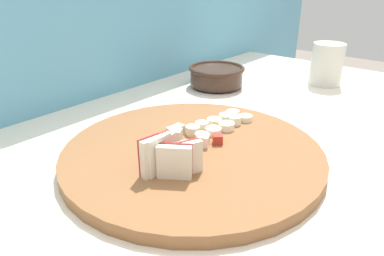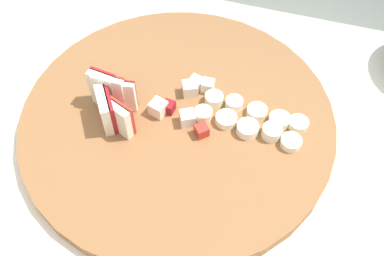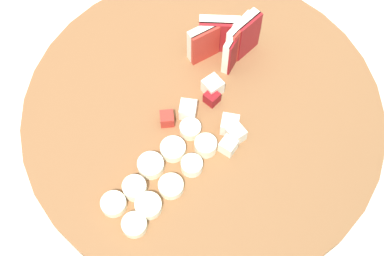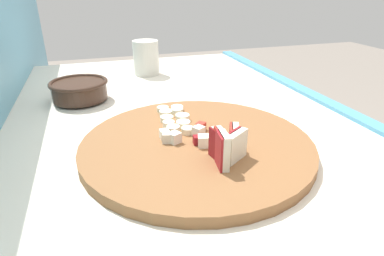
{
  "view_description": "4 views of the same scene",
  "coord_description": "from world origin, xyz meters",
  "px_view_note": "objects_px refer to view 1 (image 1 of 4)",
  "views": [
    {
      "loc": [
        -0.41,
        -0.32,
        1.18
      ],
      "look_at": [
        -0.02,
        0.02,
        0.95
      ],
      "focal_mm": 33.5,
      "sensor_mm": 36.0,
      "label": 1
    },
    {
      "loc": [
        0.12,
        -0.32,
        1.38
      ],
      "look_at": [
        0.02,
        -0.02,
        0.94
      ],
      "focal_mm": 40.81,
      "sensor_mm": 36.0,
      "label": 2
    },
    {
      "loc": [
        0.24,
        0.19,
        1.43
      ],
      "look_at": [
        0.04,
        0.04,
        0.95
      ],
      "focal_mm": 47.91,
      "sensor_mm": 36.0,
      "label": 3
    },
    {
      "loc": [
        -0.52,
        0.19,
        1.18
      ],
      "look_at": [
        0.01,
        0.03,
        0.93
      ],
      "focal_mm": 30.25,
      "sensor_mm": 36.0,
      "label": 4
    }
  ],
  "objects_px": {
    "apple_wedge_fan": "(168,157)",
    "apple_dice_pile": "(187,139)",
    "banana_slice_rows": "(220,124)",
    "cutting_board": "(192,153)",
    "small_jar": "(327,64)",
    "ceramic_bowl": "(216,75)"
  },
  "relations": [
    {
      "from": "apple_wedge_fan",
      "to": "apple_dice_pile",
      "type": "height_order",
      "value": "apple_wedge_fan"
    },
    {
      "from": "apple_wedge_fan",
      "to": "banana_slice_rows",
      "type": "bearing_deg",
      "value": 12.44
    },
    {
      "from": "apple_dice_pile",
      "to": "banana_slice_rows",
      "type": "bearing_deg",
      "value": -0.72
    },
    {
      "from": "cutting_board",
      "to": "apple_wedge_fan",
      "type": "bearing_deg",
      "value": -164.02
    },
    {
      "from": "apple_wedge_fan",
      "to": "apple_dice_pile",
      "type": "relative_size",
      "value": 0.8
    },
    {
      "from": "small_jar",
      "to": "banana_slice_rows",
      "type": "bearing_deg",
      "value": 177.1
    },
    {
      "from": "apple_dice_pile",
      "to": "small_jar",
      "type": "bearing_deg",
      "value": -2.53
    },
    {
      "from": "apple_dice_pile",
      "to": "banana_slice_rows",
      "type": "height_order",
      "value": "apple_dice_pile"
    },
    {
      "from": "banana_slice_rows",
      "to": "apple_dice_pile",
      "type": "bearing_deg",
      "value": 179.28
    },
    {
      "from": "apple_wedge_fan",
      "to": "ceramic_bowl",
      "type": "relative_size",
      "value": 0.52
    },
    {
      "from": "cutting_board",
      "to": "banana_slice_rows",
      "type": "distance_m",
      "value": 0.1
    },
    {
      "from": "cutting_board",
      "to": "apple_wedge_fan",
      "type": "height_order",
      "value": "apple_wedge_fan"
    },
    {
      "from": "apple_dice_pile",
      "to": "cutting_board",
      "type": "bearing_deg",
      "value": -108.17
    },
    {
      "from": "apple_wedge_fan",
      "to": "banana_slice_rows",
      "type": "distance_m",
      "value": 0.19
    },
    {
      "from": "banana_slice_rows",
      "to": "small_jar",
      "type": "height_order",
      "value": "small_jar"
    },
    {
      "from": "ceramic_bowl",
      "to": "small_jar",
      "type": "relative_size",
      "value": 1.33
    },
    {
      "from": "apple_wedge_fan",
      "to": "apple_dice_pile",
      "type": "bearing_deg",
      "value": 25.01
    },
    {
      "from": "apple_dice_pile",
      "to": "small_jar",
      "type": "xyz_separation_m",
      "value": [
        0.55,
        -0.02,
        0.03
      ]
    },
    {
      "from": "banana_slice_rows",
      "to": "small_jar",
      "type": "xyz_separation_m",
      "value": [
        0.46,
        -0.02,
        0.03
      ]
    },
    {
      "from": "small_jar",
      "to": "cutting_board",
      "type": "bearing_deg",
      "value": 179.31
    },
    {
      "from": "cutting_board",
      "to": "apple_dice_pile",
      "type": "bearing_deg",
      "value": 71.83
    },
    {
      "from": "apple_wedge_fan",
      "to": "banana_slice_rows",
      "type": "relative_size",
      "value": 0.51
    }
  ]
}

